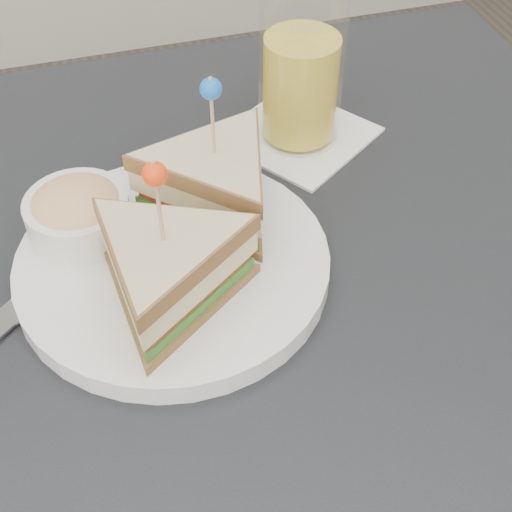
% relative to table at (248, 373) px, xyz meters
% --- Properties ---
extents(table, '(0.80, 0.80, 0.75)m').
position_rel_table_xyz_m(table, '(0.00, 0.00, 0.00)').
color(table, black).
rests_on(table, ground).
extents(plate_meal, '(0.28, 0.27, 0.14)m').
position_rel_table_xyz_m(plate_meal, '(-0.04, 0.06, 0.12)').
color(plate_meal, white).
rests_on(plate_meal, table).
extents(drink_set, '(0.17, 0.17, 0.16)m').
position_rel_table_xyz_m(drink_set, '(0.11, 0.20, 0.15)').
color(drink_set, white).
rests_on(drink_set, table).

